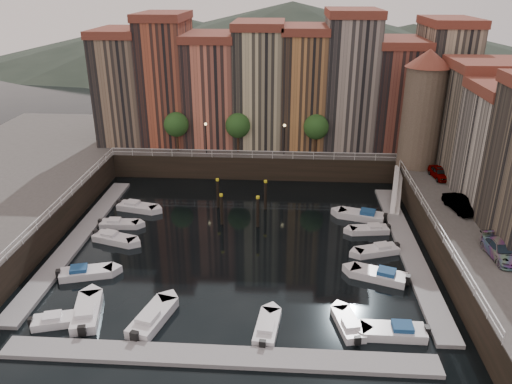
# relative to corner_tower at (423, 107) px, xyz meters

# --- Properties ---
(ground) EXTENTS (200.00, 200.00, 0.00)m
(ground) POSITION_rel_corner_tower_xyz_m (-20.00, -14.50, -10.19)
(ground) COLOR black
(ground) RESTS_ON ground
(quay_far) EXTENTS (80.00, 20.00, 3.00)m
(quay_far) POSITION_rel_corner_tower_xyz_m (-20.00, 11.50, -8.69)
(quay_far) COLOR black
(quay_far) RESTS_ON ground
(dock_left) EXTENTS (2.00, 28.00, 0.35)m
(dock_left) POSITION_rel_corner_tower_xyz_m (-36.20, -15.50, -10.02)
(dock_left) COLOR gray
(dock_left) RESTS_ON ground
(dock_right) EXTENTS (2.00, 28.00, 0.35)m
(dock_right) POSITION_rel_corner_tower_xyz_m (-3.80, -15.50, -10.02)
(dock_right) COLOR gray
(dock_right) RESTS_ON ground
(dock_near) EXTENTS (30.00, 2.00, 0.35)m
(dock_near) POSITION_rel_corner_tower_xyz_m (-20.00, -31.50, -10.02)
(dock_near) COLOR gray
(dock_near) RESTS_ON ground
(mountains) EXTENTS (145.00, 100.00, 18.00)m
(mountains) POSITION_rel_corner_tower_xyz_m (-18.28, 95.50, -2.28)
(mountains) COLOR #2D382D
(mountains) RESTS_ON ground
(far_terrace) EXTENTS (48.70, 10.30, 17.50)m
(far_terrace) POSITION_rel_corner_tower_xyz_m (-16.69, 9.00, 0.76)
(far_terrace) COLOR #806851
(far_terrace) RESTS_ON quay_far
(corner_tower) EXTENTS (5.20, 5.20, 13.80)m
(corner_tower) POSITION_rel_corner_tower_xyz_m (0.00, 0.00, 0.00)
(corner_tower) COLOR #6B5B4C
(corner_tower) RESTS_ON quay_right
(promenade_trees) EXTENTS (21.20, 3.20, 5.20)m
(promenade_trees) POSITION_rel_corner_tower_xyz_m (-21.33, 3.70, -3.61)
(promenade_trees) COLOR black
(promenade_trees) RESTS_ON quay_far
(street_lamps) EXTENTS (10.36, 0.36, 4.18)m
(street_lamps) POSITION_rel_corner_tower_xyz_m (-21.00, 2.70, -4.30)
(street_lamps) COLOR black
(street_lamps) RESTS_ON quay_far
(railings) EXTENTS (36.08, 34.04, 0.52)m
(railings) POSITION_rel_corner_tower_xyz_m (-20.00, -9.62, -6.41)
(railings) COLOR white
(railings) RESTS_ON ground
(gangway) EXTENTS (2.78, 8.32, 3.73)m
(gangway) POSITION_rel_corner_tower_xyz_m (-2.90, -4.50, -8.28)
(gangway) COLOR white
(gangway) RESTS_ON ground
(mooring_pilings) EXTENTS (5.74, 4.93, 3.78)m
(mooring_pilings) POSITION_rel_corner_tower_xyz_m (-20.50, -9.25, -8.54)
(mooring_pilings) COLOR black
(mooring_pilings) RESTS_ON ground
(boat_left_0) EXTENTS (4.37, 2.59, 0.98)m
(boat_left_0) POSITION_rel_corner_tower_xyz_m (-32.42, -28.53, -9.86)
(boat_left_0) COLOR silver
(boat_left_0) RESTS_ON ground
(boat_left_1) EXTENTS (4.82, 2.85, 1.08)m
(boat_left_1) POSITION_rel_corner_tower_xyz_m (-32.94, -22.03, -9.83)
(boat_left_1) COLOR silver
(boat_left_1) RESTS_ON ground
(boat_left_2) EXTENTS (4.67, 2.85, 1.05)m
(boat_left_2) POSITION_rel_corner_tower_xyz_m (-32.48, -15.75, -9.84)
(boat_left_2) COLOR silver
(boat_left_2) RESTS_ON ground
(boat_left_3) EXTENTS (4.20, 1.66, 0.96)m
(boat_left_3) POSITION_rel_corner_tower_xyz_m (-33.04, -12.53, -9.87)
(boat_left_3) COLOR silver
(boat_left_3) RESTS_ON ground
(boat_left_4) EXTENTS (4.82, 2.66, 1.08)m
(boat_left_4) POSITION_rel_corner_tower_xyz_m (-32.32, -8.39, -9.83)
(boat_left_4) COLOR silver
(boat_left_4) RESTS_ON ground
(boat_right_0) EXTENTS (4.90, 1.81, 1.12)m
(boat_right_0) POSITION_rel_corner_tower_xyz_m (-7.49, -28.31, -9.82)
(boat_right_0) COLOR silver
(boat_right_0) RESTS_ON ground
(boat_right_1) EXTENTS (5.04, 3.27, 1.14)m
(boat_right_1) POSITION_rel_corner_tower_xyz_m (-7.34, -20.84, -9.81)
(boat_right_1) COLOR silver
(boat_right_1) RESTS_ON ground
(boat_right_2) EXTENTS (4.42, 2.75, 0.99)m
(boat_right_2) POSITION_rel_corner_tower_xyz_m (-6.83, -16.38, -9.86)
(boat_right_2) COLOR silver
(boat_right_2) RESTS_ON ground
(boat_right_3) EXTENTS (4.20, 1.99, 0.94)m
(boat_right_3) POSITION_rel_corner_tower_xyz_m (-6.93, -12.14, -9.88)
(boat_right_3) COLOR silver
(boat_right_3) RESTS_ON ground
(boat_right_4) EXTENTS (5.26, 3.16, 1.18)m
(boat_right_4) POSITION_rel_corner_tower_xyz_m (-7.30, -9.01, -9.80)
(boat_right_4) COLOR silver
(boat_right_4) RESTS_ON ground
(boat_near_0) EXTENTS (2.95, 5.29, 1.19)m
(boat_near_0) POSITION_rel_corner_tower_xyz_m (-30.63, -27.60, -9.79)
(boat_near_0) COLOR silver
(boat_near_0) RESTS_ON ground
(boat_near_1) EXTENTS (3.10, 5.36, 1.20)m
(boat_near_1) POSITION_rel_corner_tower_xyz_m (-25.48, -27.98, -9.79)
(boat_near_1) COLOR silver
(boat_near_1) RESTS_ON ground
(boat_near_2) EXTENTS (2.03, 4.43, 1.00)m
(boat_near_2) POSITION_rel_corner_tower_xyz_m (-16.77, -28.44, -9.86)
(boat_near_2) COLOR silver
(boat_near_2) RESTS_ON ground
(boat_near_3) EXTENTS (2.36, 4.30, 0.96)m
(boat_near_3) POSITION_rel_corner_tower_xyz_m (-10.76, -27.68, -9.87)
(boat_near_3) COLOR silver
(boat_near_3) RESTS_ON ground
(car_a) EXTENTS (1.98, 3.97, 1.30)m
(car_a) POSITION_rel_corner_tower_xyz_m (1.66, -4.27, -6.54)
(car_a) COLOR gray
(car_a) RESTS_ON quay_right
(car_b) EXTENTS (2.41, 4.45, 1.39)m
(car_b) POSITION_rel_corner_tower_xyz_m (1.25, -12.87, -6.50)
(car_b) COLOR gray
(car_b) RESTS_ON quay_right
(car_c) EXTENTS (2.29, 4.80, 1.35)m
(car_c) POSITION_rel_corner_tower_xyz_m (1.85, -21.79, -6.52)
(car_c) COLOR gray
(car_c) RESTS_ON quay_right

